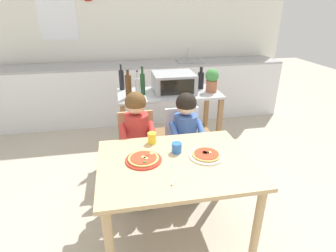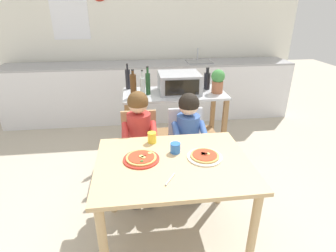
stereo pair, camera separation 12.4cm
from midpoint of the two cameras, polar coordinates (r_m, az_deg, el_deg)
ground_plane at (r=3.37m, az=-3.94°, el=-7.39°), size 11.92×11.92×0.00m
back_wall_tiled at (r=4.72m, az=-7.46°, el=19.14°), size 5.06×0.14×2.70m
kitchen_counter at (r=4.49m, az=-6.41°, el=7.26°), size 4.55×0.60×1.11m
kitchen_island_cart at (r=3.17m, az=-0.89°, el=2.21°), size 1.15×0.55×0.85m
toaster_oven at (r=3.07m, az=0.03°, el=9.14°), size 0.46×0.41×0.22m
bottle_dark_olive_oil at (r=2.89m, az=-9.59°, el=8.27°), size 0.07×0.07×0.30m
bottle_tall_green_wine at (r=3.22m, az=5.81°, el=9.67°), size 0.07×0.07×0.25m
bottle_slim_sauce at (r=2.88m, az=-7.63°, el=8.02°), size 0.05×0.05×0.30m
bottle_squat_spirits at (r=3.21m, az=-10.87°, el=9.60°), size 0.06×0.06×0.29m
bottle_brown_beer at (r=2.98m, az=-6.57°, el=8.89°), size 0.05×0.05×0.31m
potted_herb_plant at (r=3.09m, az=8.08°, el=9.65°), size 0.15×0.15×0.26m
dining_table at (r=2.04m, az=-0.17°, el=-10.09°), size 1.12×0.86×0.72m
dining_chair_left at (r=2.69m, az=-7.77°, el=-4.46°), size 0.36×0.36×0.81m
dining_chair_right at (r=2.76m, az=1.99°, el=-3.51°), size 0.36×0.36×0.81m
child_in_red_shirt at (r=2.50m, az=-7.85°, el=-1.84°), size 0.32×0.42×1.05m
child_in_blue_striped_shirt at (r=2.57m, az=2.63°, el=-1.22°), size 0.32×0.42×1.01m
pizza_plate_red_rimmed at (r=2.00m, az=-6.96°, el=-6.98°), size 0.27×0.27×0.03m
pizza_plate_white at (r=2.05m, az=6.36°, el=-6.13°), size 0.26×0.26×0.03m
drinking_cup_blue at (r=2.08m, az=0.12°, el=-4.61°), size 0.08×0.08×0.08m
drinking_cup_yellow at (r=2.22m, az=-5.01°, el=-2.55°), size 0.07×0.07×0.09m
serving_spoon at (r=1.79m, az=-0.51°, el=-11.15°), size 0.08×0.13×0.01m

